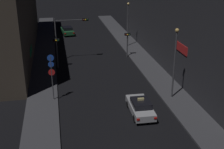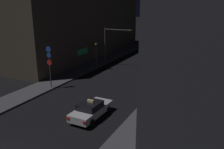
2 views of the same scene
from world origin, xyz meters
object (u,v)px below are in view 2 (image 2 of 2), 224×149
traffic_light_right_kerb (169,55)px  street_lamp_far_block (187,39)px  sign_pole_left (49,63)px  traffic_light_left_kerb (96,51)px  taxi (91,109)px  traffic_light_overhead (115,39)px  street_lamp_near_block (148,66)px  far_car (148,47)px

traffic_light_right_kerb → street_lamp_far_block: bearing=75.7°
sign_pole_left → traffic_light_left_kerb: bearing=85.9°
taxi → traffic_light_overhead: traffic_light_overhead is taller
traffic_light_right_kerb → street_lamp_far_block: 5.41m
sign_pole_left → street_lamp_near_block: size_ratio=0.66×
street_lamp_near_block → sign_pole_left: bearing=171.7°
traffic_light_overhead → traffic_light_right_kerb: 8.28m
street_lamp_near_block → traffic_light_left_kerb: bearing=135.5°
far_car → traffic_light_overhead: 15.04m
traffic_light_left_kerb → far_car: bearing=83.0°
traffic_light_left_kerb → traffic_light_overhead: bearing=59.4°
traffic_light_left_kerb → street_lamp_far_block: size_ratio=0.59×
traffic_light_overhead → street_lamp_near_block: size_ratio=0.83×
sign_pole_left → street_lamp_near_block: (11.71, -1.71, 1.35)m
traffic_light_right_kerb → far_car: bearing=117.5°
far_car → traffic_light_left_kerb: bearing=-97.0°
far_car → traffic_light_overhead: size_ratio=0.80×
traffic_light_left_kerb → taxi: bearing=-62.1°
taxi → sign_pole_left: (-7.71, 4.16, 2.27)m
traffic_light_left_kerb → sign_pole_left: (-0.65, -9.16, 0.18)m
far_car → street_lamp_near_block: 29.81m
traffic_light_left_kerb → street_lamp_near_block: size_ratio=0.56×
taxi → far_car: taxi is taller
taxi → traffic_light_right_kerb: 16.42m
traffic_light_overhead → street_lamp_far_block: bearing=28.2°
street_lamp_near_block → street_lamp_far_block: (-0.06, 18.63, -0.17)m
traffic_light_overhead → traffic_light_right_kerb: (8.12, 0.05, -1.63)m
far_car → traffic_light_overhead: traffic_light_overhead is taller
taxi → traffic_light_left_kerb: bearing=117.9°
taxi → far_car: size_ratio=0.97×
traffic_light_overhead → sign_pole_left: traffic_light_overhead is taller
traffic_light_overhead → taxi: bearing=-71.3°
street_lamp_far_block → street_lamp_near_block: bearing=-89.8°
far_car → traffic_light_left_kerb: traffic_light_left_kerb is taller
traffic_light_left_kerb → traffic_light_right_kerb: 10.12m
sign_pole_left → street_lamp_near_block: street_lamp_near_block is taller
taxi → sign_pole_left: size_ratio=0.97×
street_lamp_near_block → traffic_light_right_kerb: bearing=95.6°
traffic_light_right_kerb → street_lamp_near_block: 13.82m
traffic_light_overhead → traffic_light_right_kerb: size_ratio=1.64×
traffic_light_right_kerb → sign_pole_left: (-10.38, -11.93, 0.45)m
taxi → traffic_light_overhead: (-5.44, 16.05, 3.44)m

